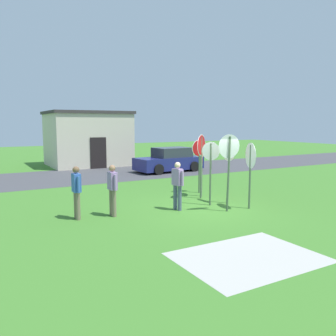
% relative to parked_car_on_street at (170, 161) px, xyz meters
% --- Properties ---
extents(ground_plane, '(80.00, 80.00, 0.00)m').
position_rel_parked_car_on_street_xyz_m(ground_plane, '(-3.92, -9.15, -0.69)').
color(ground_plane, '#3D7528').
extents(street_asphalt, '(60.00, 6.40, 0.01)m').
position_rel_parked_car_on_street_xyz_m(street_asphalt, '(-3.92, 0.88, -0.68)').
color(street_asphalt, '#424247').
rests_on(street_asphalt, ground).
extents(concrete_path, '(3.20, 2.40, 0.01)m').
position_rel_parked_car_on_street_xyz_m(concrete_path, '(-5.65, -13.39, -0.69)').
color(concrete_path, '#ADAAA3').
rests_on(concrete_path, ground).
extents(building_background, '(5.58, 4.90, 3.89)m').
position_rel_parked_car_on_street_xyz_m(building_background, '(-3.45, 5.99, 1.26)').
color(building_background, beige).
rests_on(building_background, ground).
extents(parked_car_on_street, '(4.42, 2.26, 1.51)m').
position_rel_parked_car_on_street_xyz_m(parked_car_on_street, '(0.00, 0.00, 0.00)').
color(parked_car_on_street, navy).
rests_on(parked_car_on_street, ground).
extents(stop_sign_far_back, '(0.40, 0.55, 2.35)m').
position_rel_parked_car_on_street_xyz_m(stop_sign_far_back, '(-3.33, -8.80, 0.89)').
color(stop_sign_far_back, '#51664C').
rests_on(stop_sign_far_back, ground).
extents(stop_sign_nearest, '(0.16, 0.77, 2.38)m').
position_rel_parked_car_on_street_xyz_m(stop_sign_nearest, '(-2.52, -8.84, 0.94)').
color(stop_sign_nearest, '#51664C').
rests_on(stop_sign_nearest, ground).
extents(stop_sign_leaning_right, '(0.40, 0.63, 1.98)m').
position_rel_parked_car_on_street_xyz_m(stop_sign_leaning_right, '(-2.67, -7.29, 0.66)').
color(stop_sign_leaning_right, '#51664C').
rests_on(stop_sign_leaning_right, ground).
extents(stop_sign_rear_left, '(0.75, 0.07, 2.34)m').
position_rel_parked_car_on_street_xyz_m(stop_sign_rear_left, '(-2.34, -6.65, 0.91)').
color(stop_sign_rear_left, '#51664C').
rests_on(stop_sign_rear_left, ground).
extents(stop_sign_tallest, '(0.71, 0.49, 2.59)m').
position_rel_parked_car_on_street_xyz_m(stop_sign_tallest, '(-2.95, -7.65, 1.11)').
color(stop_sign_tallest, '#51664C').
rests_on(stop_sign_tallest, ground).
extents(stop_sign_center_cluster, '(0.81, 0.18, 2.66)m').
position_rel_parked_car_on_street_xyz_m(stop_sign_center_cluster, '(-3.38, -9.87, 1.15)').
color(stop_sign_center_cluster, '#51664C').
rests_on(stop_sign_center_cluster, ground).
extents(stop_sign_low_front, '(0.32, 0.86, 2.35)m').
position_rel_parked_car_on_street_xyz_m(stop_sign_low_front, '(-2.43, -9.91, 0.94)').
color(stop_sign_low_front, '#51664C').
rests_on(stop_sign_low_front, ground).
extents(person_on_left, '(0.30, 0.56, 1.69)m').
position_rel_parked_car_on_street_xyz_m(person_on_left, '(-4.77, -8.82, 0.26)').
color(person_on_left, '#4C5670').
rests_on(person_on_left, ground).
extents(person_in_blue, '(0.22, 0.57, 1.69)m').
position_rel_parked_car_on_street_xyz_m(person_in_blue, '(-8.15, -8.26, 0.26)').
color(person_in_blue, '#7A6B56').
rests_on(person_in_blue, ground).
extents(person_with_sunhat, '(0.23, 0.57, 1.69)m').
position_rel_parked_car_on_street_xyz_m(person_with_sunhat, '(-7.03, -8.47, 0.26)').
color(person_with_sunhat, '#7A6B56').
rests_on(person_with_sunhat, ground).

